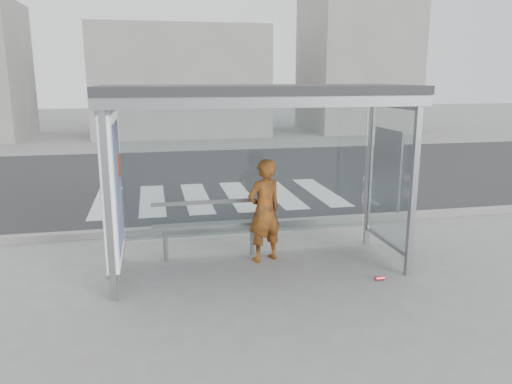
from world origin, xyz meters
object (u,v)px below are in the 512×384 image
at_px(person, 264,211).
at_px(soda_can, 380,278).
at_px(bus_shelter, 231,132).
at_px(bench, 209,224).

distance_m(person, soda_can, 1.91).
bearing_deg(soda_can, bus_shelter, 155.41).
distance_m(bench, soda_can, 2.63).
height_order(bench, soda_can, bench).
bearing_deg(soda_can, person, 141.42).
height_order(bus_shelter, soda_can, bus_shelter).
xyz_separation_m(bus_shelter, bench, (-0.28, 0.52, -1.45)).
distance_m(person, bench, 0.89).
relative_size(person, bench, 0.91).
height_order(bus_shelter, bench, bus_shelter).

